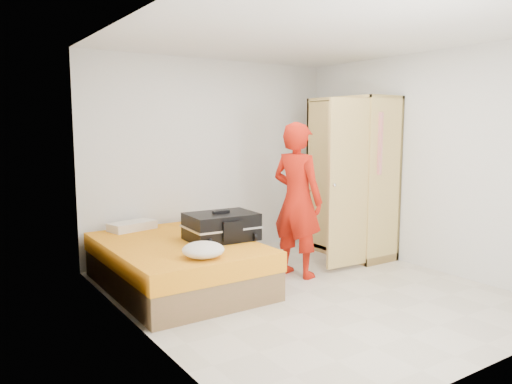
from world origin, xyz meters
TOP-DOWN VIEW (x-y plane):
  - room at (0.00, 0.00)m, footprint 4.00×4.02m
  - bed at (-1.05, 0.90)m, footprint 1.42×2.02m
  - wardrobe at (1.45, 0.86)m, footprint 1.17×1.20m
  - person at (0.28, 0.53)m, footprint 0.59×0.74m
  - suitcase at (-0.60, 0.72)m, footprint 0.78×0.60m
  - round_cushion at (-1.12, 0.15)m, footprint 0.40×0.40m
  - pillow at (-1.23, 1.75)m, footprint 0.58×0.39m

SIDE VIEW (x-z plane):
  - bed at x=-1.05m, z-range 0.00..0.50m
  - pillow at x=-1.23m, z-range 0.50..0.60m
  - round_cushion at x=-1.12m, z-range 0.50..0.65m
  - suitcase at x=-0.60m, z-range 0.48..0.80m
  - person at x=0.28m, z-range 0.00..1.77m
  - wardrobe at x=1.45m, z-range -0.05..2.05m
  - room at x=0.00m, z-range 0.00..2.60m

